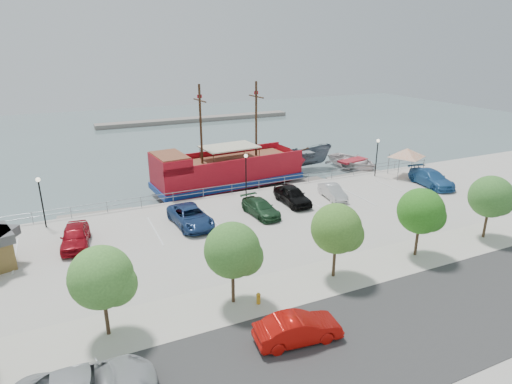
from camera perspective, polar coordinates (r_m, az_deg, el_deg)
name	(u,v)px	position (r m, az deg, el deg)	size (l,w,h in m)	color
ground	(276,230)	(37.31, 2.69, -5.06)	(160.00, 160.00, 0.00)	slate
street	(412,324)	(25.60, 20.10, -16.21)	(100.00, 8.00, 0.04)	#373737
sidewalk	(346,273)	(29.33, 11.87, -10.49)	(100.00, 4.00, 0.05)	beige
seawall_railing	(241,187)	(43.34, -2.01, 0.65)	(50.00, 0.06, 1.00)	gray
far_shore	(197,119)	(90.18, -7.89, 9.57)	(40.00, 3.00, 0.80)	gray
pirate_ship	(239,170)	(47.67, -2.23, 3.00)	(19.24, 6.86, 12.01)	#9E0B18
patrol_boat	(306,159)	(54.98, 6.67, 4.42)	(2.67, 7.09, 2.75)	#4F5761
speedboat	(353,163)	(56.39, 12.76, 3.79)	(5.18, 7.25, 1.50)	silver
dock_west	(96,217)	(42.17, -20.59, -3.11)	(6.69, 1.91, 0.38)	gray
dock_mid	(297,186)	(48.11, 5.54, 0.84)	(7.55, 2.16, 0.43)	slate
dock_east	(356,177)	(52.52, 13.25, 2.00)	(7.63, 2.18, 0.44)	gray
canopy_tent	(407,148)	(50.55, 19.55, 5.50)	(5.78, 5.78, 3.77)	slate
street_sedan	(298,329)	(22.74, 5.61, -17.68)	(1.56, 4.48, 1.48)	#B70E09
fire_hydrant	(258,298)	(25.50, 0.33, -13.95)	(0.26, 0.26, 0.74)	#BF8719
lamp_post_left	(40,193)	(38.41, -26.81, -0.17)	(0.36, 0.36, 4.28)	black
lamp_post_mid	(246,167)	(41.47, -1.35, 3.29)	(0.36, 0.36, 4.28)	black
lamp_post_right	(377,151)	(49.82, 15.85, 5.29)	(0.36, 0.36, 4.28)	black
tree_b	(105,279)	(22.91, -19.53, -10.87)	(3.30, 3.20, 5.00)	#473321
tree_c	(235,252)	(24.23, -2.79, -7.95)	(3.30, 3.20, 5.00)	#473321
tree_d	(339,230)	(27.34, 10.99, -5.00)	(3.30, 3.20, 5.00)	#473321
tree_e	(423,212)	(31.71, 21.37, -2.55)	(3.30, 3.20, 5.00)	#473321
tree_f	(493,198)	(36.91, 29.02, -0.69)	(3.30, 3.20, 5.00)	#473321
parked_car_a	(75,236)	(34.60, -22.97, -5.44)	(1.91, 4.74, 1.61)	maroon
parked_car_c	(191,216)	(35.83, -8.72, -3.25)	(2.58, 5.60, 1.56)	navy
parked_car_d	(261,208)	(37.51, 0.62, -2.12)	(1.91, 4.70, 1.36)	#1D4125
parked_car_e	(292,195)	(40.30, 4.87, -0.40)	(1.98, 4.93, 1.68)	black
parked_car_f	(333,192)	(42.23, 10.18, 0.04)	(1.41, 4.06, 1.34)	silver
parked_car_h	(431,178)	(48.83, 22.36, 1.71)	(2.33, 5.74, 1.66)	#275E9A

